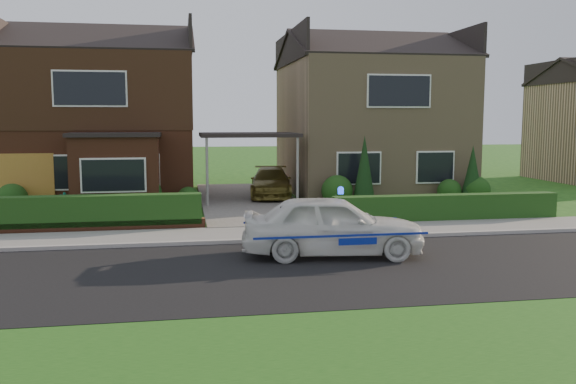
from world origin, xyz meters
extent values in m
plane|color=#1A4C14|center=(0.00, 0.00, 0.00)|extent=(120.00, 120.00, 0.00)
cube|color=black|center=(0.00, 0.00, 0.00)|extent=(60.00, 6.00, 0.02)
cube|color=#9E9993|center=(0.00, 3.05, 0.06)|extent=(60.00, 0.16, 0.12)
cube|color=slate|center=(0.00, 4.10, 0.05)|extent=(60.00, 2.00, 0.10)
cube|color=#1A4C14|center=(0.00, -5.00, 0.00)|extent=(60.00, 4.00, 0.01)
cube|color=#666059|center=(0.00, 11.00, 0.06)|extent=(3.80, 12.00, 0.12)
cube|color=brown|center=(-5.80, 14.00, 2.90)|extent=(7.20, 8.00, 5.80)
cube|color=white|center=(-7.38, 9.98, 1.40)|extent=(1.80, 0.08, 1.30)
cube|color=white|center=(-4.22, 9.98, 1.40)|extent=(1.60, 0.08, 1.30)
cube|color=white|center=(-5.80, 9.98, 4.40)|extent=(2.60, 0.08, 1.30)
cube|color=black|center=(-5.80, 14.00, 4.35)|extent=(7.26, 8.06, 2.90)
cube|color=brown|center=(-4.94, 9.30, 1.35)|extent=(3.00, 1.40, 2.70)
cube|color=black|center=(-4.94, 9.30, 2.77)|extent=(3.20, 1.60, 0.14)
cube|color=tan|center=(5.80, 14.00, 2.90)|extent=(7.20, 8.00, 5.80)
cube|color=white|center=(4.22, 9.98, 1.40)|extent=(1.80, 0.08, 1.30)
cube|color=white|center=(7.38, 9.98, 1.40)|extent=(1.60, 0.08, 1.30)
cube|color=white|center=(5.80, 9.98, 4.40)|extent=(2.60, 0.08, 1.30)
cube|color=black|center=(0.00, 11.00, 2.70)|extent=(3.80, 3.00, 0.14)
cylinder|color=gray|center=(-1.70, 9.60, 1.35)|extent=(0.10, 0.10, 2.70)
cylinder|color=gray|center=(1.70, 9.60, 1.35)|extent=(0.10, 0.10, 2.70)
cube|color=olive|center=(-8.25, 9.96, 1.05)|extent=(2.20, 0.10, 2.10)
cube|color=brown|center=(-5.80, 5.30, 0.18)|extent=(7.70, 0.25, 0.36)
cube|color=#133E13|center=(-5.80, 5.45, 0.00)|extent=(7.50, 0.55, 0.90)
cube|color=#133E13|center=(5.80, 5.35, 0.00)|extent=(7.50, 0.55, 0.80)
sphere|color=#133E13|center=(-8.50, 9.50, 0.54)|extent=(1.08, 1.08, 1.08)
sphere|color=#133E13|center=(-4.00, 9.30, 0.66)|extent=(1.32, 1.32, 1.32)
sphere|color=#133E13|center=(-2.40, 9.60, 0.42)|extent=(0.84, 0.84, 0.84)
sphere|color=#133E13|center=(3.20, 9.40, 0.60)|extent=(1.20, 1.20, 1.20)
sphere|color=#133E13|center=(7.80, 9.50, 0.48)|extent=(0.96, 0.96, 0.96)
sphere|color=#133E13|center=(8.80, 9.20, 0.54)|extent=(1.08, 1.08, 1.08)
cone|color=black|center=(4.20, 9.20, 1.30)|extent=(0.90, 0.90, 2.60)
cone|color=black|center=(8.60, 9.20, 1.10)|extent=(0.90, 0.90, 2.20)
imported|color=silver|center=(0.98, 1.20, 0.75)|extent=(2.30, 4.57, 1.49)
sphere|color=#193FF2|center=(1.19, 1.20, 1.57)|extent=(0.17, 0.17, 0.17)
cube|color=navy|center=(0.98, 0.31, 0.69)|extent=(4.03, 0.02, 0.05)
cube|color=navy|center=(0.98, 2.09, 0.69)|extent=(4.03, 0.01, 0.05)
ellipsoid|color=black|center=(-0.25, 1.10, 1.04)|extent=(0.22, 0.17, 0.21)
sphere|color=white|center=(-0.24, 1.04, 1.03)|extent=(0.11, 0.11, 0.11)
sphere|color=black|center=(-0.23, 1.08, 1.18)|extent=(0.13, 0.13, 0.13)
cone|color=black|center=(-0.28, 1.09, 1.24)|extent=(0.04, 0.04, 0.05)
cone|color=black|center=(-0.19, 1.09, 1.24)|extent=(0.04, 0.04, 0.05)
imported|color=brown|center=(1.00, 11.82, 0.71)|extent=(2.18, 4.23, 1.17)
imported|color=gray|center=(-6.65, 9.00, 0.39)|extent=(0.47, 0.38, 0.78)
imported|color=gray|center=(-2.67, 7.97, 0.34)|extent=(0.48, 0.47, 0.68)
imported|color=gray|center=(-2.50, 8.79, 0.36)|extent=(0.49, 0.49, 0.72)
camera|label=1|loc=(-2.58, -12.97, 3.34)|focal=38.00mm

